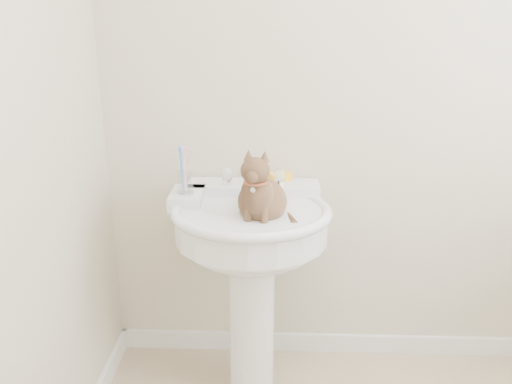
# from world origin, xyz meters

# --- Properties ---
(wall_back) EXTENTS (2.20, 0.00, 2.50)m
(wall_back) POSITION_xyz_m (0.00, 1.10, 1.25)
(wall_back) COLOR beige
(wall_back) RESTS_ON ground
(baseboard_back) EXTENTS (2.20, 0.02, 0.09)m
(baseboard_back) POSITION_xyz_m (0.00, 1.09, 0.04)
(baseboard_back) COLOR white
(baseboard_back) RESTS_ON floor
(pedestal_sink) EXTENTS (0.63, 0.62, 0.87)m
(pedestal_sink) POSITION_xyz_m (-0.46, 0.81, 0.68)
(pedestal_sink) COLOR white
(pedestal_sink) RESTS_ON floor
(faucet) EXTENTS (0.28, 0.12, 0.14)m
(faucet) POSITION_xyz_m (-0.46, 0.96, 0.91)
(faucet) COLOR silver
(faucet) RESTS_ON pedestal_sink
(soap_bar) EXTENTS (0.10, 0.08, 0.03)m
(soap_bar) POSITION_xyz_m (-0.35, 1.05, 0.89)
(soap_bar) COLOR yellow
(soap_bar) RESTS_ON pedestal_sink
(toothbrush_cup) EXTENTS (0.07, 0.07, 0.19)m
(toothbrush_cup) POSITION_xyz_m (-0.72, 0.86, 0.92)
(toothbrush_cup) COLOR silver
(toothbrush_cup) RESTS_ON pedestal_sink
(cat) EXTENTS (0.20, 0.26, 0.37)m
(cat) POSITION_xyz_m (-0.42, 0.75, 0.90)
(cat) COLOR brown
(cat) RESTS_ON pedestal_sink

